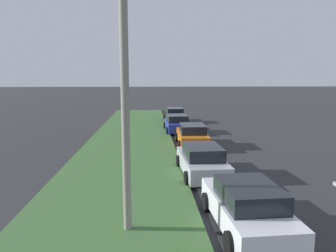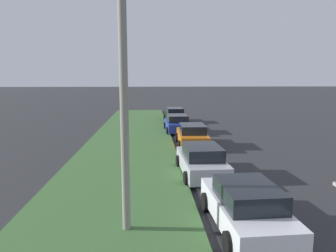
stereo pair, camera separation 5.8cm
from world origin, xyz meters
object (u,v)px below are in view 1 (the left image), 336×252
parked_car_orange (192,135)px  parked_car_black (174,115)px  parked_car_silver (202,161)px  parked_car_blue (177,124)px  parked_car_white (247,207)px  streetlight (138,84)px

parked_car_orange → parked_car_black: (11.24, 0.29, 0.00)m
parked_car_silver → parked_car_black: same height
parked_car_silver → parked_car_blue: size_ratio=1.00×
parked_car_white → parked_car_silver: bearing=2.7°
parked_car_blue → parked_car_black: 5.89m
parked_car_black → parked_car_blue: bearing=175.0°
parked_car_silver → parked_car_orange: (6.37, -0.43, 0.00)m
parked_car_orange → parked_car_blue: size_ratio=1.00×
parked_car_white → streetlight: bearing=86.5°
parked_car_silver → streetlight: bearing=149.7°
parked_car_white → parked_car_orange: 11.57m
parked_car_orange → parked_car_blue: (5.36, 0.55, 0.00)m
streetlight → parked_car_black: bearing=-7.2°
parked_car_white → parked_car_silver: 5.22m
parked_car_silver → parked_car_blue: bearing=-1.6°
streetlight → parked_car_orange: bearing=-15.4°
parked_car_silver → parked_car_blue: same height
parked_car_white → parked_car_blue: (16.93, 0.59, 0.00)m
parked_car_black → parked_car_white: bearing=178.4°
parked_car_blue → parked_car_black: same height
parked_car_white → parked_car_orange: (11.57, 0.04, 0.00)m
parked_car_blue → parked_car_orange: bearing=-175.8°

